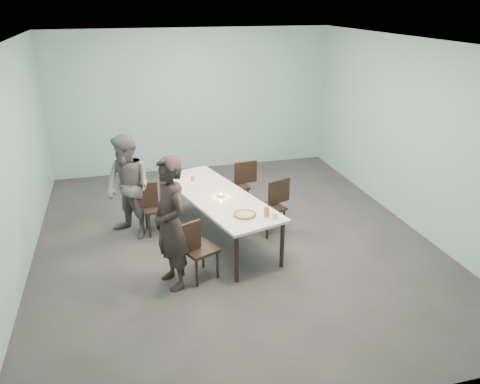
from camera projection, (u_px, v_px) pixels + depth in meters
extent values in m
plane|color=#333335|center=(232.00, 239.00, 7.45)|extent=(7.00, 7.00, 0.00)
cube|color=#9BC3C3|center=(192.00, 102.00, 9.99)|extent=(6.00, 0.02, 3.00)
cube|color=#9BC3C3|center=(337.00, 275.00, 3.75)|extent=(6.00, 0.02, 3.00)
cube|color=#9BC3C3|center=(11.00, 166.00, 6.16)|extent=(0.02, 7.00, 3.00)
cube|color=#9BC3C3|center=(411.00, 135.00, 7.58)|extent=(0.02, 7.00, 3.00)
cube|color=white|center=(231.00, 42.00, 6.29)|extent=(6.00, 7.00, 0.02)
cube|color=white|center=(217.00, 196.00, 7.20)|extent=(1.58, 2.75, 0.04)
cylinder|color=black|center=(237.00, 258.00, 6.20)|extent=(0.06, 0.06, 0.71)
cylinder|color=black|center=(166.00, 196.00, 8.14)|extent=(0.06, 0.06, 0.71)
cylinder|color=black|center=(282.00, 244.00, 6.55)|extent=(0.06, 0.06, 0.71)
cylinder|color=black|center=(204.00, 188.00, 8.49)|extent=(0.06, 0.06, 0.71)
cube|color=black|center=(200.00, 249.00, 6.28)|extent=(0.56, 0.56, 0.04)
cube|color=black|center=(187.00, 238.00, 6.08)|extent=(0.40, 0.21, 0.40)
cylinder|color=black|center=(197.00, 273.00, 6.15)|extent=(0.04, 0.04, 0.41)
cylinder|color=black|center=(183.00, 263.00, 6.39)|extent=(0.04, 0.04, 0.41)
cylinder|color=black|center=(218.00, 264.00, 6.35)|extent=(0.04, 0.04, 0.41)
cylinder|color=black|center=(203.00, 255.00, 6.59)|extent=(0.04, 0.04, 0.41)
cube|color=black|center=(158.00, 207.00, 7.53)|extent=(0.45, 0.45, 0.04)
cube|color=black|center=(144.00, 195.00, 7.37)|extent=(0.42, 0.07, 0.40)
cylinder|color=black|center=(150.00, 226.00, 7.41)|extent=(0.04, 0.04, 0.41)
cylinder|color=black|center=(146.00, 217.00, 7.71)|extent=(0.04, 0.04, 0.41)
cylinder|color=black|center=(171.00, 223.00, 7.52)|extent=(0.04, 0.04, 0.41)
cylinder|color=black|center=(167.00, 214.00, 7.81)|extent=(0.04, 0.04, 0.41)
cube|color=black|center=(269.00, 208.00, 7.52)|extent=(0.54, 0.54, 0.04)
cube|color=black|center=(279.00, 191.00, 7.52)|extent=(0.41, 0.19, 0.40)
cylinder|color=black|center=(271.00, 214.00, 7.82)|extent=(0.04, 0.04, 0.41)
cylinder|color=black|center=(284.00, 221.00, 7.57)|extent=(0.04, 0.04, 0.41)
cylinder|color=black|center=(254.00, 219.00, 7.64)|extent=(0.04, 0.04, 0.41)
cylinder|color=black|center=(267.00, 227.00, 7.38)|extent=(0.04, 0.04, 0.41)
cube|color=black|center=(236.00, 186.00, 8.38)|extent=(0.46, 0.46, 0.04)
cube|color=black|center=(246.00, 172.00, 8.35)|extent=(0.42, 0.08, 0.40)
cylinder|color=black|center=(241.00, 193.00, 8.67)|extent=(0.04, 0.04, 0.41)
cylinder|color=black|center=(248.00, 200.00, 8.37)|extent=(0.04, 0.04, 0.41)
cylinder|color=black|center=(224.00, 195.00, 8.56)|extent=(0.04, 0.04, 0.41)
cylinder|color=black|center=(230.00, 202.00, 8.27)|extent=(0.04, 0.04, 0.41)
imported|color=black|center=(171.00, 224.00, 5.94)|extent=(0.62, 0.76, 1.79)
imported|color=slate|center=(128.00, 187.00, 7.26)|extent=(1.00, 1.02, 1.66)
cylinder|color=white|center=(245.00, 216.00, 6.49)|extent=(0.34, 0.34, 0.01)
cylinder|color=#E7C883|center=(245.00, 215.00, 6.49)|extent=(0.30, 0.30, 0.01)
torus|color=brown|center=(245.00, 214.00, 6.48)|extent=(0.32, 0.32, 0.03)
cylinder|color=white|center=(248.00, 208.00, 6.73)|extent=(0.18, 0.18, 0.01)
cylinder|color=#B97528|center=(267.00, 212.00, 6.44)|extent=(0.08, 0.08, 0.15)
cylinder|color=silver|center=(274.00, 215.00, 6.40)|extent=(0.08, 0.08, 0.09)
cylinder|color=silver|center=(221.00, 196.00, 7.11)|extent=(0.06, 0.06, 0.03)
cylinder|color=orange|center=(221.00, 194.00, 7.10)|extent=(0.04, 0.04, 0.01)
cylinder|color=#B97528|center=(193.00, 179.00, 7.71)|extent=(0.07, 0.07, 0.08)
cube|color=silver|center=(187.00, 181.00, 7.73)|extent=(0.35, 0.29, 0.01)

